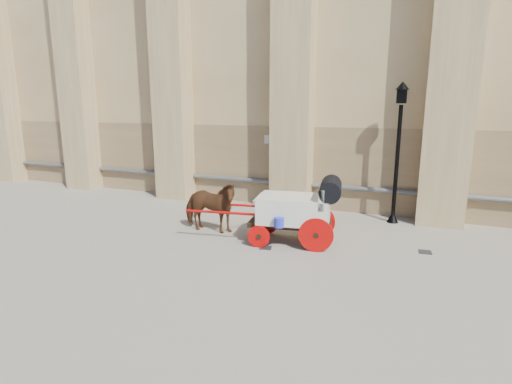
% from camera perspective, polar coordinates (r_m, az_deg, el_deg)
% --- Properties ---
extents(ground, '(90.00, 90.00, 0.00)m').
position_cam_1_polar(ground, '(11.27, 4.18, -7.20)').
color(ground, gray).
rests_on(ground, ground).
extents(horse, '(0.87, 1.87, 1.57)m').
position_cam_1_polar(horse, '(12.02, -6.67, -2.09)').
color(horse, brown).
rests_on(horse, ground).
extents(carriage, '(4.37, 1.85, 1.86)m').
position_cam_1_polar(carriage, '(11.01, 6.21, -2.26)').
color(carriage, black).
rests_on(carriage, ground).
extents(street_lamp, '(0.42, 0.42, 4.47)m').
position_cam_1_polar(street_lamp, '(13.43, 19.60, 5.75)').
color(street_lamp, black).
rests_on(street_lamp, ground).
extents(drain_grate_near, '(0.39, 0.39, 0.01)m').
position_cam_1_polar(drain_grate_near, '(10.83, 1.38, -7.96)').
color(drain_grate_near, black).
rests_on(drain_grate_near, ground).
extents(drain_grate_far, '(0.35, 0.35, 0.01)m').
position_cam_1_polar(drain_grate_far, '(11.41, 23.01, -7.90)').
color(drain_grate_far, black).
rests_on(drain_grate_far, ground).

